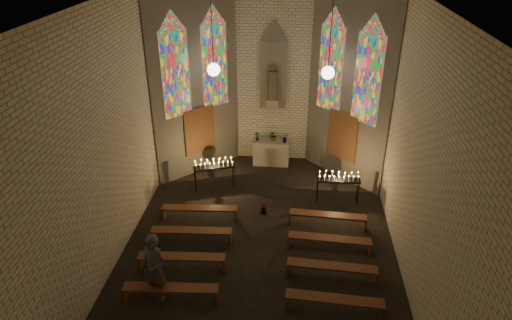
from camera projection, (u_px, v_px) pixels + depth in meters
The scene contains 18 objects.
floor at pixel (259, 250), 13.48m from camera, with size 12.00×12.00×0.00m, color black.
room at pixel (268, 92), 14.70m from camera, with size 8.22×12.43×7.00m.
altar at pixel (271, 152), 18.04m from camera, with size 1.40×0.60×1.00m, color #BAB198.
flower_vase_left at pixel (257, 136), 17.72m from camera, with size 0.20×0.13×0.38m, color #4C723F.
flower_vase_center at pixel (274, 135), 17.77m from camera, with size 0.36×0.31×0.40m, color #4C723F.
flower_vase_right at pixel (285, 138), 17.59m from camera, with size 0.21×0.17×0.39m, color #4C723F.
aisle_flower_pot at pixel (264, 209), 15.08m from camera, with size 0.22×0.22×0.39m, color #4C723F.
votive_stand_left at pixel (214, 165), 16.20m from camera, with size 1.51×0.80×1.09m.
votive_stand_right at pixel (339, 178), 15.39m from camera, with size 1.48×0.38×1.08m.
pew_left_0 at pixel (199, 210), 14.69m from camera, with size 2.43×0.48×0.46m.
pew_right_0 at pixel (328, 216), 14.35m from camera, with size 2.43×0.48×0.46m.
pew_left_1 at pixel (191, 232), 13.64m from camera, with size 2.43×0.48×0.46m.
pew_right_1 at pixel (330, 240), 13.30m from camera, with size 2.43×0.48×0.46m.
pew_left_2 at pixel (182, 258), 12.58m from camera, with size 2.43×0.48×0.46m.
pew_right_2 at pixel (332, 268), 12.24m from camera, with size 2.43×0.48×0.46m.
pew_left_3 at pixel (171, 290), 11.52m from camera, with size 2.43×0.48×0.46m.
pew_right_3 at pixel (334, 301), 11.19m from camera, with size 2.43×0.48×0.46m.
visitor at pixel (154, 268), 11.37m from camera, with size 0.70×0.46×1.92m, color #4F4E58.
Camera 1 is at (0.90, -10.62, 8.67)m, focal length 32.00 mm.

